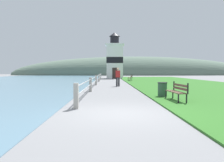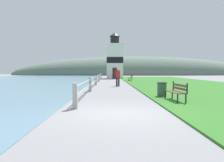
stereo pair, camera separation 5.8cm
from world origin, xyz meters
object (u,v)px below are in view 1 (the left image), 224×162
object	(u,v)px
lighthouse	(115,59)
park_bench_midway	(130,77)
park_bench_near	(177,90)
trash_bin	(162,90)
person_strolling	(118,76)

from	to	relation	value
lighthouse	park_bench_midway	bearing A→B (deg)	-79.25
park_bench_near	lighthouse	world-z (taller)	lighthouse
trash_bin	park_bench_near	bearing A→B (deg)	-80.04
lighthouse	person_strolling	distance (m)	20.84
park_bench_near	person_strolling	size ratio (longest dim) A/B	1.05
park_bench_midway	trash_bin	bearing A→B (deg)	90.37
person_strolling	lighthouse	bearing A→B (deg)	0.40
park_bench_midway	lighthouse	distance (m)	10.99
lighthouse	park_bench_near	bearing A→B (deg)	-86.01
lighthouse	trash_bin	distance (m)	29.27
park_bench_midway	trash_bin	xyz separation A→B (m)	(-0.12, -18.68, -0.12)
trash_bin	person_strolling	bearing A→B (deg)	104.25
park_bench_near	person_strolling	xyz separation A→B (m)	(-2.42, 10.06, 0.41)
park_bench_midway	person_strolling	size ratio (longest dim) A/B	1.07
park_bench_near	trash_bin	xyz separation A→B (m)	(-0.30, 1.69, -0.12)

